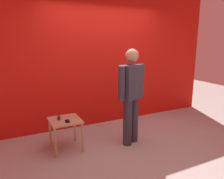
# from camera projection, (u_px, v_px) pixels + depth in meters

# --- Properties ---
(ground_plane) EXTENTS (12.00, 12.00, 0.00)m
(ground_plane) POSITION_uv_depth(u_px,v_px,m) (137.00, 149.00, 3.65)
(ground_plane) COLOR #9E9991
(back_wall_red) EXTENTS (5.32, 0.12, 2.80)m
(back_wall_red) POSITION_uv_depth(u_px,v_px,m) (102.00, 59.00, 4.60)
(back_wall_red) COLOR red
(back_wall_red) RESTS_ON ground_plane
(standing_person) EXTENTS (0.64, 0.38, 1.66)m
(standing_person) POSITION_uv_depth(u_px,v_px,m) (131.00, 92.00, 3.68)
(standing_person) COLOR #2D2D38
(standing_person) RESTS_ON ground_plane
(side_table) EXTENTS (0.49, 0.49, 0.52)m
(side_table) POSITION_uv_depth(u_px,v_px,m) (65.00, 124.00, 3.57)
(side_table) COLOR tan
(side_table) RESTS_ON ground_plane
(cell_phone) EXTENTS (0.09, 0.15, 0.01)m
(cell_phone) POSITION_uv_depth(u_px,v_px,m) (67.00, 121.00, 3.46)
(cell_phone) COLOR black
(cell_phone) RESTS_ON side_table
(tv_remote) EXTENTS (0.08, 0.18, 0.02)m
(tv_remote) POSITION_uv_depth(u_px,v_px,m) (59.00, 118.00, 3.59)
(tv_remote) COLOR black
(tv_remote) RESTS_ON side_table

